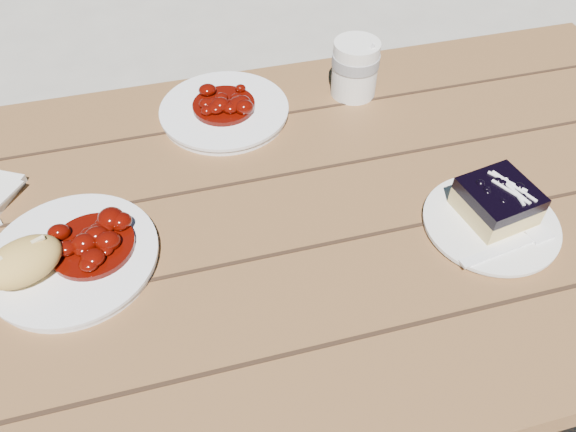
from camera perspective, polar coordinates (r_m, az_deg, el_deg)
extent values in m
cube|color=brown|center=(0.88, -14.57, -3.37)|extent=(2.00, 0.80, 0.05)
cube|color=brown|center=(1.59, 20.18, 3.18)|extent=(0.07, 0.07, 0.70)
cube|color=brown|center=(1.55, -14.61, 8.09)|extent=(1.80, 0.25, 0.04)
cube|color=brown|center=(1.85, 12.13, 6.63)|extent=(0.06, 0.06, 0.42)
cylinder|color=white|center=(0.86, -20.99, -4.04)|extent=(0.24, 0.24, 0.02)
ellipsoid|color=#D6AA52|center=(0.83, -25.29, -4.22)|extent=(0.13, 0.11, 0.05)
cylinder|color=white|center=(0.90, 19.88, -0.75)|extent=(0.20, 0.20, 0.01)
cube|color=#E0C67A|center=(0.90, 20.32, 0.97)|extent=(0.11, 0.11, 0.03)
cube|color=black|center=(0.88, 20.75, 2.14)|extent=(0.11, 0.11, 0.02)
cylinder|color=white|center=(1.09, 6.82, 14.64)|extent=(0.09, 0.09, 0.11)
cylinder|color=white|center=(1.06, -6.48, 10.51)|extent=(0.23, 0.23, 0.02)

